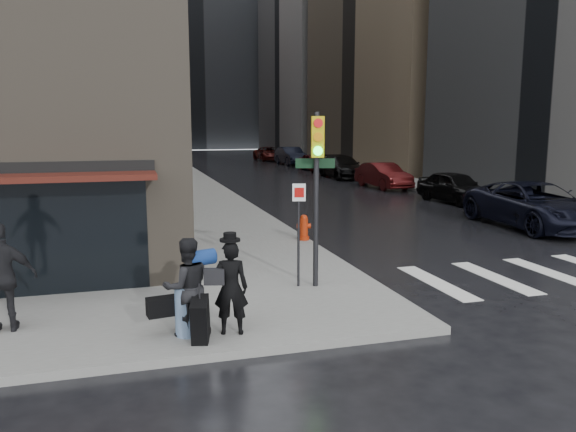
% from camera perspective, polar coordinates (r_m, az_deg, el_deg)
% --- Properties ---
extents(ground, '(140.00, 140.00, 0.00)m').
position_cam_1_polar(ground, '(11.43, 2.04, -9.47)').
color(ground, black).
rests_on(ground, ground).
extents(sidewalk_left, '(4.00, 50.00, 0.15)m').
position_cam_1_polar(sidewalk_left, '(37.60, -10.93, 3.65)').
color(sidewalk_left, slate).
rests_on(sidewalk_left, ground).
extents(sidewalk_right, '(3.00, 50.00, 0.15)m').
position_cam_1_polar(sidewalk_right, '(41.08, 8.21, 4.19)').
color(sidewalk_right, slate).
rests_on(sidewalk_right, ground).
extents(crosswalk, '(8.50, 3.00, 0.01)m').
position_cam_1_polar(crosswalk, '(16.10, 27.17, -4.92)').
color(crosswalk, silver).
rests_on(crosswalk, ground).
extents(bldg_left_far, '(22.00, 20.00, 26.00)m').
position_cam_1_polar(bldg_left_far, '(73.50, -24.52, 15.80)').
color(bldg_left_far, '#592C1E').
rests_on(bldg_left_far, ground).
extents(bldg_right_far, '(22.00, 20.00, 25.00)m').
position_cam_1_polar(bldg_right_far, '(74.85, 7.37, 16.02)').
color(bldg_right_far, gray).
rests_on(bldg_right_far, ground).
extents(bldg_distant, '(40.00, 12.00, 32.00)m').
position_cam_1_polar(bldg_distant, '(89.62, -10.46, 17.08)').
color(bldg_distant, gray).
rests_on(bldg_distant, ground).
extents(man_overcoat, '(1.09, 0.84, 1.78)m').
position_cam_1_polar(man_overcoat, '(9.52, -6.47, -7.75)').
color(man_overcoat, black).
rests_on(man_overcoat, ground).
extents(man_jeans, '(1.22, 0.76, 1.68)m').
position_cam_1_polar(man_jeans, '(9.61, -10.28, -7.08)').
color(man_jeans, black).
rests_on(man_jeans, ground).
extents(man_greycoat, '(1.13, 0.50, 1.90)m').
position_cam_1_polar(man_greycoat, '(10.76, -27.05, -5.60)').
color(man_greycoat, black).
rests_on(man_greycoat, ground).
extents(traffic_light, '(0.93, 0.53, 3.79)m').
position_cam_1_polar(traffic_light, '(11.96, 2.77, 4.10)').
color(traffic_light, black).
rests_on(traffic_light, ground).
extents(fire_hydrant, '(0.45, 0.34, 0.79)m').
position_cam_1_polar(fire_hydrant, '(17.29, 1.61, -1.28)').
color(fire_hydrant, '#9B2409').
rests_on(fire_hydrant, ground).
extents(parked_car_0, '(2.97, 5.98, 1.63)m').
position_cam_1_polar(parked_car_0, '(21.89, 23.80, 1.01)').
color(parked_car_0, black).
rests_on(parked_car_0, ground).
extents(parked_car_1, '(2.09, 4.48, 1.49)m').
position_cam_1_polar(parked_car_1, '(27.65, 16.59, 2.84)').
color(parked_car_1, black).
rests_on(parked_car_1, ground).
extents(parked_car_2, '(1.84, 4.53, 1.46)m').
position_cam_1_polar(parked_car_2, '(33.04, 9.64, 4.07)').
color(parked_car_2, '#3A0B0C').
rests_on(parked_car_2, ground).
extents(parked_car_3, '(2.25, 5.34, 1.54)m').
position_cam_1_polar(parked_car_3, '(39.00, 5.51, 5.00)').
color(parked_car_3, black).
rests_on(parked_car_3, ground).
extents(parked_car_4, '(1.87, 4.05, 1.35)m').
position_cam_1_polar(parked_car_4, '(45.17, 2.62, 5.50)').
color(parked_car_4, '#3E0C0E').
rests_on(parked_car_4, ground).
extents(parked_car_5, '(1.94, 4.99, 1.62)m').
position_cam_1_polar(parked_car_5, '(51.37, 0.29, 6.12)').
color(parked_car_5, black).
rests_on(parked_car_5, ground).
extents(parked_car_6, '(2.51, 5.04, 1.37)m').
position_cam_1_polar(parked_car_6, '(57.56, -1.93, 6.34)').
color(parked_car_6, '#45100D').
rests_on(parked_car_6, ground).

